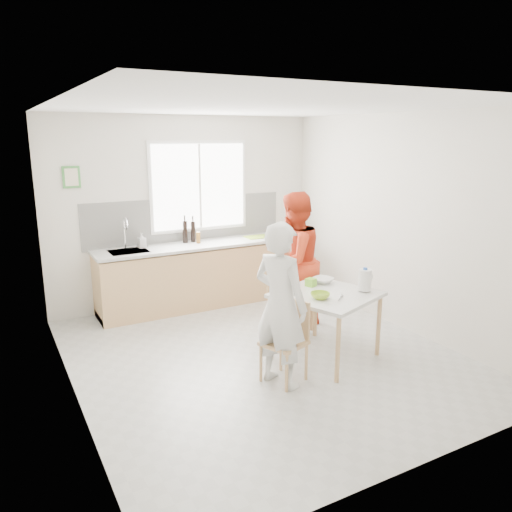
{
  "coord_description": "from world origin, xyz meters",
  "views": [
    {
      "loc": [
        -2.57,
        -4.53,
        2.42
      ],
      "look_at": [
        0.03,
        0.2,
        1.11
      ],
      "focal_mm": 35.0,
      "sensor_mm": 36.0,
      "label": 1
    }
  ],
  "objects": [
    {
      "name": "ground",
      "position": [
        0.0,
        0.0,
        0.0
      ],
      "size": [
        4.5,
        4.5,
        0.0
      ],
      "primitive_type": "plane",
      "color": "#B7B7B2",
      "rests_on": "ground"
    },
    {
      "name": "room_shell",
      "position": [
        0.0,
        0.0,
        1.64
      ],
      "size": [
        4.5,
        4.5,
        4.5
      ],
      "color": "silver",
      "rests_on": "ground"
    },
    {
      "name": "window",
      "position": [
        0.2,
        2.23,
        1.7
      ],
      "size": [
        1.5,
        0.06,
        1.3
      ],
      "color": "white",
      "rests_on": "room_shell"
    },
    {
      "name": "backsplash",
      "position": [
        0.0,
        2.24,
        1.23
      ],
      "size": [
        3.0,
        0.02,
        0.65
      ],
      "primitive_type": "cube",
      "color": "white",
      "rests_on": "room_shell"
    },
    {
      "name": "picture_frame",
      "position": [
        -1.55,
        2.23,
        1.9
      ],
      "size": [
        0.22,
        0.03,
        0.28
      ],
      "color": "#469744",
      "rests_on": "room_shell"
    },
    {
      "name": "kitchen_counter",
      "position": [
        -0.0,
        1.95,
        0.42
      ],
      "size": [
        2.84,
        0.64,
        1.37
      ],
      "color": "tan",
      "rests_on": "ground"
    },
    {
      "name": "dining_table",
      "position": [
        0.6,
        -0.35,
        0.67
      ],
      "size": [
        1.24,
        1.24,
        0.74
      ],
      "rotation": [
        0.0,
        0.0,
        0.35
      ],
      "color": "silver",
      "rests_on": "ground"
    },
    {
      "name": "chair_left",
      "position": [
        -0.04,
        -0.59,
        0.45
      ],
      "size": [
        0.49,
        0.49,
        0.82
      ],
      "rotation": [
        0.0,
        0.0,
        -1.22
      ],
      "color": "tan",
      "rests_on": "ground"
    },
    {
      "name": "chair_far",
      "position": [
        0.64,
        0.54,
        0.54
      ],
      "size": [
        0.58,
        0.58,
        0.98
      ],
      "rotation": [
        0.0,
        0.0,
        0.35
      ],
      "color": "tan",
      "rests_on": "ground"
    },
    {
      "name": "person_white",
      "position": [
        -0.16,
        -0.64,
        0.82
      ],
      "size": [
        0.58,
        0.7,
        1.64
      ],
      "primitive_type": "imported",
      "rotation": [
        0.0,
        0.0,
        1.92
      ],
      "color": "silver",
      "rests_on": "ground"
    },
    {
      "name": "person_red",
      "position": [
        0.76,
        0.57,
        0.88
      ],
      "size": [
        1.03,
        0.92,
        1.75
      ],
      "primitive_type": "imported",
      "rotation": [
        0.0,
        0.0,
        3.49
      ],
      "color": "red",
      "rests_on": "ground"
    },
    {
      "name": "bowl_green",
      "position": [
        0.43,
        -0.47,
        0.78
      ],
      "size": [
        0.26,
        0.26,
        0.06
      ],
      "primitive_type": "imported",
      "rotation": [
        0.0,
        0.0,
        0.35
      ],
      "color": "#97C22C",
      "rests_on": "dining_table"
    },
    {
      "name": "bowl_white",
      "position": [
        0.8,
        -0.02,
        0.77
      ],
      "size": [
        0.31,
        0.31,
        0.06
      ],
      "primitive_type": "imported",
      "rotation": [
        0.0,
        0.0,
        0.35
      ],
      "color": "white",
      "rests_on": "dining_table"
    },
    {
      "name": "milk_jug",
      "position": [
        1.0,
        -0.51,
        0.88
      ],
      "size": [
        0.2,
        0.14,
        0.25
      ],
      "rotation": [
        0.0,
        0.0,
        0.35
      ],
      "color": "white",
      "rests_on": "dining_table"
    },
    {
      "name": "green_box",
      "position": [
        0.6,
        -0.06,
        0.79
      ],
      "size": [
        0.13,
        0.13,
        0.09
      ],
      "primitive_type": "cube",
      "rotation": [
        0.0,
        0.0,
        0.35
      ],
      "color": "#77C82E",
      "rests_on": "dining_table"
    },
    {
      "name": "spoon",
      "position": [
        0.6,
        -0.59,
        0.75
      ],
      "size": [
        0.13,
        0.11,
        0.01
      ],
      "primitive_type": "cylinder",
      "rotation": [
        0.0,
        1.57,
        0.7
      ],
      "color": "#A5A5AA",
      "rests_on": "dining_table"
    },
    {
      "name": "cutting_board",
      "position": [
        1.0,
        1.94,
        0.93
      ],
      "size": [
        0.36,
        0.26,
        0.01
      ],
      "primitive_type": "cube",
      "rotation": [
        0.0,
        0.0,
        -0.02
      ],
      "color": "#98C02C",
      "rests_on": "kitchen_counter"
    },
    {
      "name": "wine_bottle_a",
      "position": [
        -0.09,
        2.1,
        1.08
      ],
      "size": [
        0.07,
        0.07,
        0.32
      ],
      "primitive_type": "cylinder",
      "color": "black",
      "rests_on": "kitchen_counter"
    },
    {
      "name": "wine_bottle_b",
      "position": [
        0.03,
        2.1,
        1.07
      ],
      "size": [
        0.07,
        0.07,
        0.3
      ],
      "primitive_type": "cylinder",
      "color": "black",
      "rests_on": "kitchen_counter"
    },
    {
      "name": "jar_amber",
      "position": [
        0.06,
        1.98,
        1.0
      ],
      "size": [
        0.06,
        0.06,
        0.16
      ],
      "primitive_type": "cylinder",
      "color": "#945F20",
      "rests_on": "kitchen_counter"
    },
    {
      "name": "soap_bottle",
      "position": [
        -0.73,
        2.06,
        1.02
      ],
      "size": [
        0.11,
        0.11,
        0.21
      ],
      "primitive_type": "imported",
      "rotation": [
        0.0,
        0.0,
        0.16
      ],
      "color": "#999999",
      "rests_on": "kitchen_counter"
    }
  ]
}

